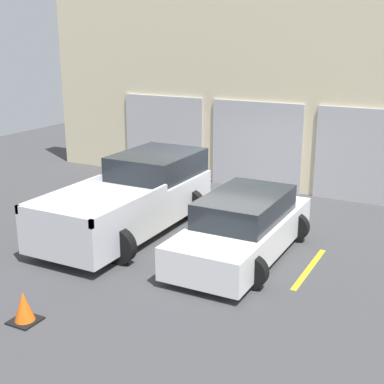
# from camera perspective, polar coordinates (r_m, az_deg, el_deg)

# --- Properties ---
(ground_plane) EXTENTS (28.00, 28.00, 0.00)m
(ground_plane) POSITION_cam_1_polar(r_m,az_deg,el_deg) (14.16, 3.10, -2.60)
(ground_plane) COLOR #3D3D3F
(shophouse_building) EXTENTS (15.52, 0.68, 5.94)m
(shophouse_building) POSITION_cam_1_polar(r_m,az_deg,el_deg) (16.53, 8.09, 10.40)
(shophouse_building) COLOR beige
(shophouse_building) RESTS_ON ground
(pickup_truck) EXTENTS (2.52, 5.14, 1.71)m
(pickup_truck) POSITION_cam_1_polar(r_m,az_deg,el_deg) (13.07, -6.26, -0.61)
(pickup_truck) COLOR silver
(pickup_truck) RESTS_ON ground
(sedan_white) EXTENTS (2.14, 4.41, 1.36)m
(sedan_white) POSITION_cam_1_polar(r_m,az_deg,el_deg) (11.57, 5.49, -3.76)
(sedan_white) COLOR white
(sedan_white) RESTS_ON ground
(parking_stripe_far_left) EXTENTS (0.12, 2.20, 0.01)m
(parking_stripe_far_left) POSITION_cam_1_polar(r_m,az_deg,el_deg) (13.97, -11.92, -3.21)
(parking_stripe_far_left) COLOR gold
(parking_stripe_far_left) RESTS_ON ground
(parking_stripe_left) EXTENTS (0.12, 2.20, 0.01)m
(parking_stripe_left) POSITION_cam_1_polar(r_m,az_deg,el_deg) (12.37, -1.08, -5.46)
(parking_stripe_left) COLOR gold
(parking_stripe_left) RESTS_ON ground
(parking_stripe_centre) EXTENTS (0.12, 2.20, 0.01)m
(parking_stripe_centre) POSITION_cam_1_polar(r_m,az_deg,el_deg) (11.35, 12.40, -7.96)
(parking_stripe_centre) COLOR gold
(parking_stripe_centre) RESTS_ON ground
(traffic_cone) EXTENTS (0.47, 0.47, 0.55)m
(traffic_cone) POSITION_cam_1_polar(r_m,az_deg,el_deg) (9.52, -17.49, -11.71)
(traffic_cone) COLOR black
(traffic_cone) RESTS_ON ground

